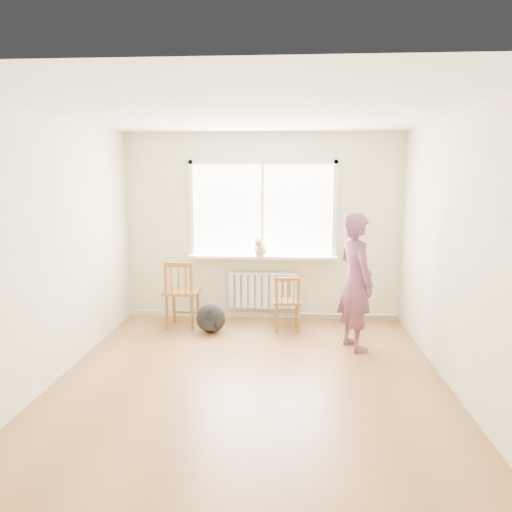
% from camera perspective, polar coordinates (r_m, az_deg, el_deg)
% --- Properties ---
extents(floor, '(4.50, 4.50, 0.00)m').
position_cam_1_polar(floor, '(5.38, -0.56, -13.65)').
color(floor, '#96663D').
rests_on(floor, ground).
extents(ceiling, '(4.50, 4.50, 0.00)m').
position_cam_1_polar(ceiling, '(5.00, -0.61, 16.21)').
color(ceiling, white).
rests_on(ceiling, back_wall).
extents(back_wall, '(4.00, 0.01, 2.70)m').
position_cam_1_polar(back_wall, '(7.24, 0.76, 3.32)').
color(back_wall, beige).
rests_on(back_wall, ground).
extents(window, '(2.12, 0.05, 1.42)m').
position_cam_1_polar(window, '(7.19, 0.75, 5.78)').
color(window, white).
rests_on(window, back_wall).
extents(windowsill, '(2.15, 0.22, 0.04)m').
position_cam_1_polar(windowsill, '(7.19, 0.71, -0.10)').
color(windowsill, white).
rests_on(windowsill, back_wall).
extents(radiator, '(1.00, 0.12, 0.55)m').
position_cam_1_polar(radiator, '(7.30, 0.71, -3.88)').
color(radiator, white).
rests_on(radiator, back_wall).
extents(heating_pipe, '(1.40, 0.04, 0.04)m').
position_cam_1_polar(heating_pipe, '(7.46, 10.41, -6.59)').
color(heating_pipe, silver).
rests_on(heating_pipe, back_wall).
extents(baseboard, '(4.00, 0.03, 0.08)m').
position_cam_1_polar(baseboard, '(7.48, 0.73, -6.73)').
color(baseboard, beige).
rests_on(baseboard, ground).
extents(chair_left, '(0.49, 0.47, 0.94)m').
position_cam_1_polar(chair_left, '(6.96, -8.54, -4.34)').
color(chair_left, olive).
rests_on(chair_left, floor).
extents(chair_right, '(0.40, 0.38, 0.76)m').
position_cam_1_polar(chair_right, '(6.76, 3.57, -5.42)').
color(chair_right, olive).
rests_on(chair_right, floor).
extents(person, '(0.60, 0.71, 1.66)m').
position_cam_1_polar(person, '(6.11, 11.33, -2.88)').
color(person, '#AD3940').
rests_on(person, floor).
extents(cat, '(0.24, 0.46, 0.31)m').
position_cam_1_polar(cat, '(7.08, 0.53, 0.94)').
color(cat, '#CFB08D').
rests_on(cat, windowsill).
extents(backpack, '(0.47, 0.41, 0.39)m').
position_cam_1_polar(backpack, '(6.76, -5.19, -7.13)').
color(backpack, black).
rests_on(backpack, floor).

